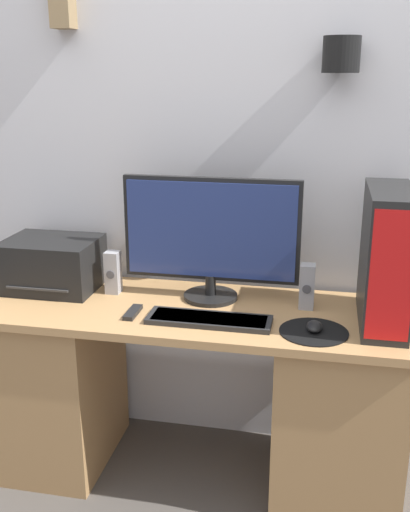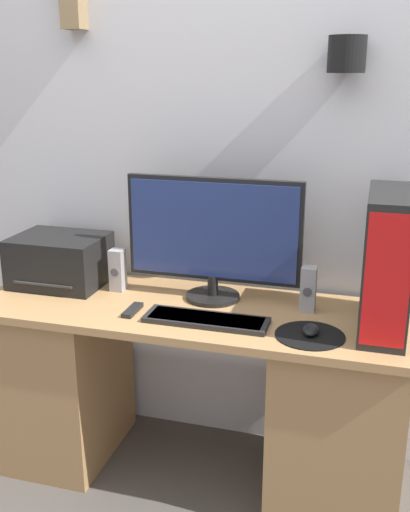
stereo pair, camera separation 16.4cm
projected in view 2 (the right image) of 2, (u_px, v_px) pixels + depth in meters
The scene contains 11 objects.
wall_back at pixel (212, 120), 2.34m from camera, with size 6.40×0.18×2.91m.
desk at pixel (189, 388), 2.34m from camera, with size 1.61×0.56×0.71m.
monitor at pixel (213, 235), 2.24m from camera, with size 0.67×0.21×0.47m.
keyboard at pixel (206, 320), 2.09m from camera, with size 0.44×0.13×0.02m.
mousepad at pixel (310, 335), 1.99m from camera, with size 0.23×0.23×0.00m.
mouse at pixel (311, 330), 1.99m from camera, with size 0.05×0.09×0.03m.
computer_tower at pixel (387, 262), 1.99m from camera, with size 0.15×0.42×0.47m.
printer at pixel (60, 260), 2.45m from camera, with size 0.36×0.29×0.20m.
speaker_left at pixel (118, 270), 2.38m from camera, with size 0.05×0.06×0.17m.
speaker_right at pixel (308, 289), 2.17m from camera, with size 0.05×0.06×0.17m.
remote_control at pixel (133, 310), 2.18m from camera, with size 0.04×0.13×0.02m.
Camera 2 is at (0.63, -1.70, 1.56)m, focal length 42.00 mm.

